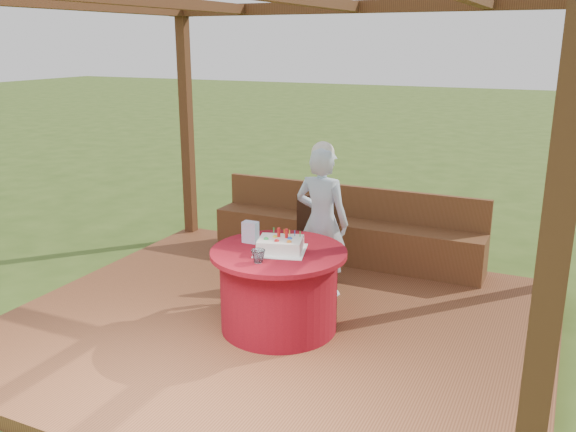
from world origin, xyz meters
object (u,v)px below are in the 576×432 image
(drinking_glass, at_px, (258,256))
(gift_bag, at_px, (250,232))
(birthday_cake, at_px, (280,245))
(elderly_woman, at_px, (322,220))
(table, at_px, (279,289))
(bench, at_px, (345,236))
(chair, at_px, (317,237))

(drinking_glass, bearing_deg, gift_bag, 125.47)
(birthday_cake, bearing_deg, drinking_glass, -97.31)
(elderly_woman, height_order, gift_bag, elderly_woman)
(elderly_woman, xyz_separation_m, birthday_cake, (-0.02, -0.84, 0.01))
(table, relative_size, birthday_cake, 2.26)
(elderly_woman, bearing_deg, gift_bag, -114.96)
(bench, distance_m, gift_bag, 1.82)
(bench, distance_m, drinking_glass, 2.19)
(birthday_cake, relative_size, gift_bag, 2.73)
(table, height_order, chair, chair)
(chair, height_order, gift_bag, chair)
(table, distance_m, elderly_woman, 0.91)
(chair, distance_m, drinking_glass, 1.39)
(elderly_woman, relative_size, birthday_cake, 2.95)
(birthday_cake, bearing_deg, chair, 96.07)
(chair, xyz_separation_m, gift_bag, (-0.21, -0.96, 0.30))
(bench, relative_size, chair, 3.43)
(drinking_glass, bearing_deg, bench, 91.63)
(elderly_woman, xyz_separation_m, gift_bag, (-0.35, -0.74, 0.05))
(bench, bearing_deg, birthday_cake, -86.84)
(bench, height_order, chair, chair)
(chair, distance_m, gift_bag, 1.03)
(chair, relative_size, birthday_cake, 1.76)
(bench, xyz_separation_m, drinking_glass, (0.06, -2.13, 0.48))
(birthday_cake, bearing_deg, elderly_woman, 88.62)
(bench, bearing_deg, elderly_woman, -83.02)
(table, bearing_deg, chair, 94.91)
(bench, height_order, drinking_glass, bench)
(bench, xyz_separation_m, birthday_cake, (0.10, -1.83, 0.48))
(birthday_cake, xyz_separation_m, gift_bag, (-0.33, 0.09, 0.04))
(bench, height_order, elderly_woman, elderly_woman)
(bench, bearing_deg, drinking_glass, -88.37)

